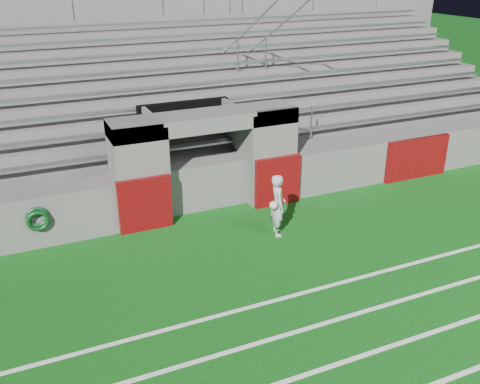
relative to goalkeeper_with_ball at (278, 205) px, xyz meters
name	(u,v)px	position (x,y,z in m)	size (l,w,h in m)	color
ground	(266,272)	(-1.01, -1.44, -0.76)	(90.00, 90.00, 0.00)	#0C4A10
stadium_structure	(158,113)	(-1.01, 6.53, 0.73)	(26.00, 8.48, 5.42)	#5B5956
goalkeeper_with_ball	(278,205)	(0.00, 0.00, 0.00)	(0.55, 0.63, 1.52)	#B0B6BA
hose_coil	(38,219)	(-5.25, 1.49, 0.02)	(0.50, 0.14, 0.58)	#0B3B1A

